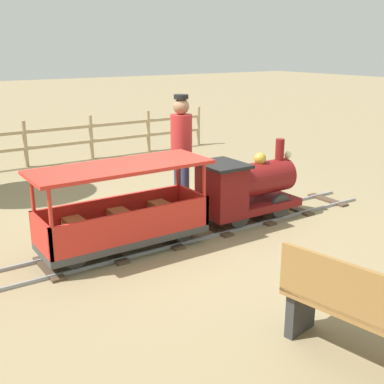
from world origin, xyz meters
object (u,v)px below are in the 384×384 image
(park_bench, at_px, (367,315))
(passenger_car, at_px, (123,216))
(locomotive, at_px, (246,186))
(conductor_person, at_px, (181,143))

(park_bench, bearing_deg, passenger_car, -169.66)
(locomotive, distance_m, conductor_person, 1.12)
(locomotive, relative_size, passenger_car, 0.72)
(conductor_person, bearing_deg, park_bench, -12.65)
(locomotive, height_order, passenger_car, locomotive)
(locomotive, distance_m, park_bench, 3.12)
(passenger_car, bearing_deg, park_bench, 10.34)
(locomotive, relative_size, conductor_person, 0.89)
(conductor_person, distance_m, park_bench, 3.92)
(locomotive, relative_size, park_bench, 1.07)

